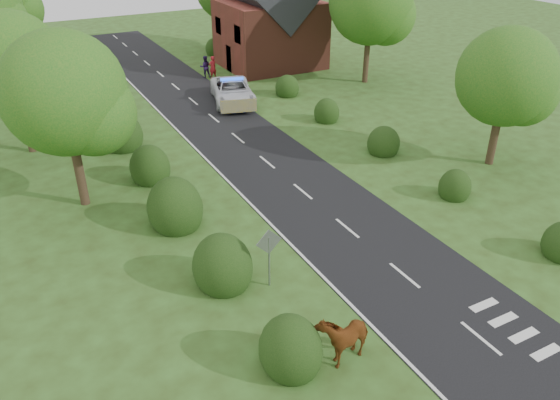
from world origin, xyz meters
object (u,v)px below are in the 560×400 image
pedestrian_red (213,67)px  police_van (233,91)px  road_sign (269,250)px  pedestrian_purple (205,67)px  cow (343,337)px

pedestrian_red → police_van: bearing=66.6°
road_sign → pedestrian_purple: size_ratio=1.41×
police_van → road_sign: bearing=-94.2°
cow → pedestrian_purple: bearing=152.9°
cow → pedestrian_red: pedestrian_red is taller
police_van → cow: bearing=-90.0°
cow → pedestrian_red: (8.07, 31.08, 0.19)m
pedestrian_purple → police_van: bearing=98.5°
pedestrian_red → pedestrian_purple: pedestrian_red is taller
cow → pedestrian_purple: size_ratio=1.16×
road_sign → cow: size_ratio=1.22×
cow → police_van: police_van is taller
police_van → pedestrian_purple: size_ratio=3.65×
pedestrian_purple → pedestrian_red: bearing=139.6°
cow → police_van: 25.77m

